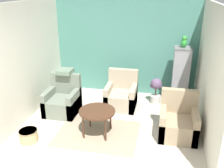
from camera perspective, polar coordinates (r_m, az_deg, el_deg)
The scene contains 13 objects.
wall_back_accent at distance 6.82m, azimuth 3.07°, elevation 8.35°, with size 3.92×0.06×2.56m.
wall_left at distance 5.87m, azimuth -18.81°, elevation 4.94°, with size 0.06×3.42×2.56m.
wall_right at distance 5.15m, azimuth 21.48°, elevation 2.30°, with size 0.06×3.42×2.56m.
area_rug at distance 5.27m, azimuth -3.30°, elevation -11.16°, with size 1.65×1.25×0.01m.
coffee_table at distance 5.02m, azimuth -3.42°, elevation -6.54°, with size 0.73×0.73×0.54m.
armchair_left at distance 6.04m, azimuth -11.20°, elevation -3.92°, with size 0.74×0.75×0.90m.
armchair_right at distance 5.24m, azimuth 14.85°, elevation -8.53°, with size 0.74×0.75×0.90m.
armchair_middle at distance 6.22m, azimuth 2.14°, elevation -2.71°, with size 0.74×0.75×0.90m.
birdcage at distance 6.49m, azimuth 15.33°, elevation 1.49°, with size 0.54×0.54×1.46m.
parrot at distance 6.25m, azimuth 16.16°, elevation 9.24°, with size 0.14×0.24×0.29m.
potted_plant at distance 6.46m, azimuth 9.98°, elevation -1.12°, with size 0.31×0.28×0.66m.
wicker_basket at distance 5.23m, azimuth -18.55°, elevation -11.06°, with size 0.36×0.36×0.24m.
throw_pillow at distance 6.02m, azimuth -10.71°, elevation 2.86°, with size 0.35×0.35×0.10m.
Camera 1 is at (1.02, -3.11, 2.88)m, focal length 40.00 mm.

